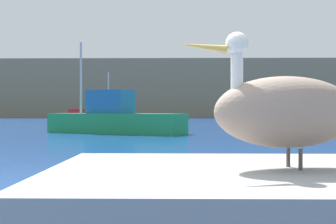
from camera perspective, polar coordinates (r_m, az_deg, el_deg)
The scene contains 5 objects.
hillside_backdrop at distance 76.36m, azimuth 0.62°, elevation 2.86°, with size 140.00×15.82×9.30m, color #7F755B.
pier_dock at distance 3.49m, azimuth 15.21°, elevation -13.38°, with size 3.57×2.25×0.77m, color gray.
pelican at distance 3.39m, azimuth 15.06°, elevation 0.17°, with size 1.44×0.78×1.01m.
fishing_boat_green at distance 22.91m, azimuth -6.99°, elevation -0.89°, with size 7.52×4.97×4.86m.
fishing_boat_red at distance 39.59m, azimuth -9.51°, elevation -0.20°, with size 4.71×2.44×4.53m.
Camera 1 is at (0.51, -3.89, 1.21)m, focal length 46.95 mm.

